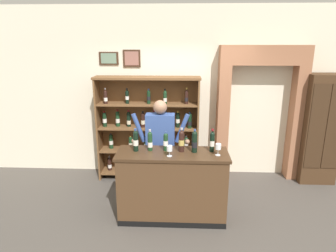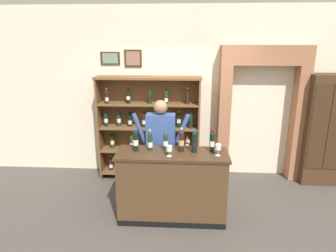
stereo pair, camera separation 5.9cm
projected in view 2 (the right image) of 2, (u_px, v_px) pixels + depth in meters
name	position (u px, v px, depth m)	size (l,w,h in m)	color
ground_plane	(179.00, 217.00, 4.40)	(14.00, 14.00, 0.02)	#47423D
back_wall	(182.00, 93.00, 5.60)	(12.00, 0.19, 3.13)	beige
wine_shelf	(149.00, 126.00, 5.43)	(1.87, 0.37, 1.91)	brown
archway_doorway	(260.00, 105.00, 5.43)	(1.55, 0.45, 2.45)	#9E6647
side_cabinet	(321.00, 130.00, 5.27)	(0.63, 0.46, 1.97)	#422B19
tasting_counter	(172.00, 186.00, 4.26)	(1.56, 0.57, 1.01)	#4C331E
shopkeeper	(161.00, 138.00, 4.70)	(0.93, 0.22, 1.64)	#2D3347
tasting_bottle_prosecco	(136.00, 140.00, 4.15)	(0.07, 0.07, 0.33)	black
tasting_bottle_vin_santo	(150.00, 141.00, 4.18)	(0.07, 0.07, 0.31)	#19381E
tasting_bottle_bianco	(166.00, 142.00, 4.16)	(0.07, 0.07, 0.29)	#19381E
tasting_bottle_riserva	(181.00, 141.00, 4.13)	(0.08, 0.08, 0.34)	black
tasting_bottle_chianti	(194.00, 142.00, 4.10)	(0.08, 0.08, 0.33)	black
tasting_bottle_super_tuscan	(212.00, 141.00, 4.12)	(0.07, 0.07, 0.33)	black
wine_glass_center	(169.00, 149.00, 3.97)	(0.08, 0.08, 0.15)	silver
wine_glass_right	(218.00, 148.00, 3.99)	(0.08, 0.08, 0.16)	silver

